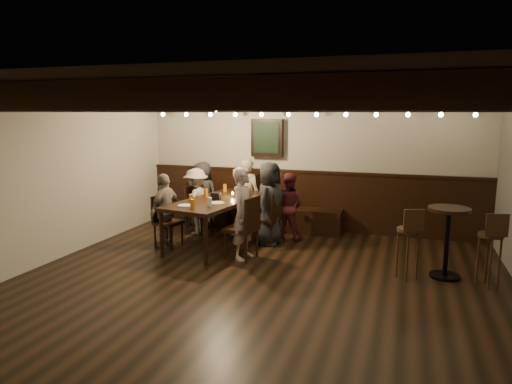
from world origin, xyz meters
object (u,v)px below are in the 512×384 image
(chair_right_far, at_px, (242,239))
(person_left_near, at_px, (196,201))
(person_left_far, at_px, (165,210))
(person_bench_centre, at_px, (247,195))
(person_bench_right, at_px, (288,206))
(person_right_far, at_px, (244,214))
(bar_stool_left, at_px, (408,252))
(chair_right_near, at_px, (268,228))
(high_top_table, at_px, (448,232))
(person_bench_left, at_px, (203,195))
(chair_left_near, at_px, (198,219))
(bar_stool_right, at_px, (489,258))
(dining_table, at_px, (218,203))
(person_right_near, at_px, (269,203))
(chair_left_far, at_px, (168,231))

(chair_right_far, xyz_separation_m, person_left_near, (-1.31, 1.12, 0.31))
(person_left_far, bearing_deg, person_bench_centre, 153.43)
(person_bench_right, height_order, person_right_far, person_right_far)
(person_left_near, relative_size, bar_stool_left, 1.24)
(chair_right_near, xyz_separation_m, bar_stool_left, (2.28, -1.00, 0.09))
(person_bench_centre, xyz_separation_m, high_top_table, (3.40, -1.50, -0.05))
(chair_right_far, bearing_deg, person_bench_left, 50.20)
(chair_left_near, relative_size, bar_stool_right, 0.90)
(dining_table, xyz_separation_m, chair_left_near, (-0.64, 0.55, -0.45))
(person_left_near, bearing_deg, person_bench_centre, 128.66)
(dining_table, height_order, chair_left_near, chair_left_near)
(person_bench_centre, bearing_deg, person_right_far, 116.57)
(person_bench_left, height_order, person_bench_centre, person_bench_centre)
(person_right_far, distance_m, bar_stool_left, 2.41)
(dining_table, relative_size, chair_left_near, 2.50)
(dining_table, distance_m, person_left_far, 0.88)
(chair_right_far, distance_m, bar_stool_left, 2.42)
(dining_table, xyz_separation_m, person_right_far, (0.67, -0.56, -0.01))
(chair_left_near, xyz_separation_m, chair_right_far, (1.28, -1.11, 0.03))
(person_left_near, bearing_deg, person_right_near, 90.00)
(person_bench_left, bearing_deg, person_right_near, 164.74)
(person_bench_left, bearing_deg, person_bench_centre, -170.54)
(dining_table, bearing_deg, person_bench_centre, 90.00)
(chair_left_near, relative_size, chair_right_near, 0.99)
(person_bench_right, distance_m, person_left_far, 2.13)
(chair_left_far, relative_size, chair_right_near, 0.96)
(person_right_near, distance_m, person_right_far, 0.90)
(dining_table, bearing_deg, person_right_near, 30.96)
(dining_table, bearing_deg, high_top_table, 1.43)
(high_top_table, bearing_deg, person_bench_right, 154.38)
(dining_table, relative_size, bar_stool_right, 2.25)
(chair_left_far, relative_size, person_bench_centre, 0.62)
(person_bench_left, relative_size, bar_stool_left, 1.31)
(person_left_near, relative_size, person_right_far, 0.86)
(chair_right_near, distance_m, chair_right_far, 0.90)
(person_bench_centre, bearing_deg, person_left_near, 38.66)
(person_bench_centre, xyz_separation_m, person_left_near, (-0.83, -0.48, -0.08))
(person_bench_centre, relative_size, bar_stool_left, 1.40)
(high_top_table, bearing_deg, dining_table, 172.60)
(person_bench_right, bearing_deg, person_left_far, 39.29)
(person_left_near, bearing_deg, person_bench_right, 105.26)
(person_right_near, height_order, bar_stool_left, person_right_near)
(dining_table, height_order, chair_right_far, chair_right_far)
(bar_stool_right, bearing_deg, high_top_table, 149.12)
(person_bench_centre, xyz_separation_m, bar_stool_left, (2.90, -1.70, -0.32))
(bar_stool_left, bearing_deg, chair_left_far, 152.20)
(chair_right_far, bearing_deg, person_right_near, -1.88)
(dining_table, height_order, person_left_near, person_left_near)
(person_bench_left, bearing_deg, bar_stool_left, 164.86)
(bar_stool_right, bearing_deg, person_bench_right, 142.04)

